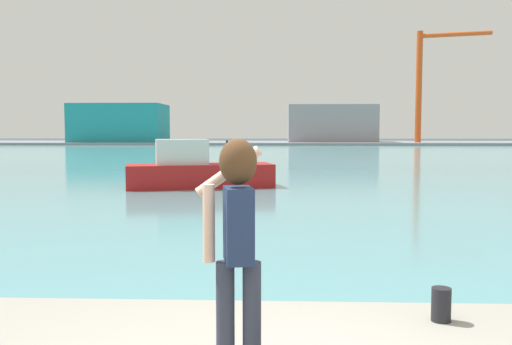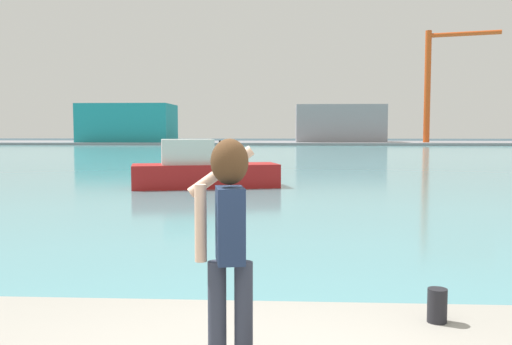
{
  "view_description": "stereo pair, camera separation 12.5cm",
  "coord_description": "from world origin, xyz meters",
  "px_view_note": "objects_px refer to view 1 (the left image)",
  "views": [
    {
      "loc": [
        0.06,
        -3.72,
        2.28
      ],
      "look_at": [
        -0.27,
        4.35,
        1.67
      ],
      "focal_mm": 38.73,
      "sensor_mm": 36.0,
      "label": 1
    },
    {
      "loc": [
        0.18,
        -3.71,
        2.28
      ],
      "look_at": [
        -0.27,
        4.35,
        1.67
      ],
      "focal_mm": 38.73,
      "sensor_mm": 36.0,
      "label": 2
    }
  ],
  "objects_px": {
    "person_photographer": "(237,229)",
    "warehouse_right": "(331,124)",
    "warehouse_left": "(120,123)",
    "harbor_bollard": "(441,305)",
    "port_crane": "(427,75)",
    "boat_moored": "(196,171)"
  },
  "relations": [
    {
      "from": "person_photographer",
      "to": "boat_moored",
      "type": "bearing_deg",
      "value": -1.38
    },
    {
      "from": "person_photographer",
      "to": "port_crane",
      "type": "xyz_separation_m",
      "value": [
        24.2,
        86.82,
        9.67
      ]
    },
    {
      "from": "warehouse_left",
      "to": "port_crane",
      "type": "xyz_separation_m",
      "value": [
        50.73,
        -1.63,
        7.63
      ]
    },
    {
      "from": "person_photographer",
      "to": "port_crane",
      "type": "bearing_deg",
      "value": -26.46
    },
    {
      "from": "person_photographer",
      "to": "warehouse_right",
      "type": "relative_size",
      "value": 0.12
    },
    {
      "from": "harbor_bollard",
      "to": "warehouse_right",
      "type": "height_order",
      "value": "warehouse_right"
    },
    {
      "from": "warehouse_left",
      "to": "warehouse_right",
      "type": "xyz_separation_m",
      "value": [
        35.85,
        2.67,
        -0.06
      ]
    },
    {
      "from": "person_photographer",
      "to": "warehouse_right",
      "type": "distance_m",
      "value": 91.61
    },
    {
      "from": "warehouse_left",
      "to": "warehouse_right",
      "type": "bearing_deg",
      "value": 4.27
    },
    {
      "from": "port_crane",
      "to": "boat_moored",
      "type": "bearing_deg",
      "value": -111.5
    },
    {
      "from": "port_crane",
      "to": "warehouse_left",
      "type": "bearing_deg",
      "value": 178.16
    },
    {
      "from": "harbor_bollard",
      "to": "warehouse_right",
      "type": "distance_m",
      "value": 90.36
    },
    {
      "from": "person_photographer",
      "to": "warehouse_right",
      "type": "xyz_separation_m",
      "value": [
        9.33,
        91.12,
        1.97
      ]
    },
    {
      "from": "person_photographer",
      "to": "warehouse_left",
      "type": "xyz_separation_m",
      "value": [
        -26.53,
        88.44,
        2.03
      ]
    },
    {
      "from": "person_photographer",
      "to": "harbor_bollard",
      "type": "xyz_separation_m",
      "value": [
        1.85,
        1.11,
        -0.91
      ]
    },
    {
      "from": "person_photographer",
      "to": "boat_moored",
      "type": "xyz_separation_m",
      "value": [
        -2.98,
        17.82,
        -0.85
      ]
    },
    {
      "from": "boat_moored",
      "to": "port_crane",
      "type": "height_order",
      "value": "port_crane"
    },
    {
      "from": "person_photographer",
      "to": "warehouse_right",
      "type": "bearing_deg",
      "value": -16.73
    },
    {
      "from": "warehouse_right",
      "to": "harbor_bollard",
      "type": "bearing_deg",
      "value": -94.75
    },
    {
      "from": "boat_moored",
      "to": "warehouse_left",
      "type": "relative_size",
      "value": 0.4
    },
    {
      "from": "warehouse_left",
      "to": "harbor_bollard",
      "type": "bearing_deg",
      "value": -72.0
    },
    {
      "from": "person_photographer",
      "to": "boat_moored",
      "type": "height_order",
      "value": "person_photographer"
    }
  ]
}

